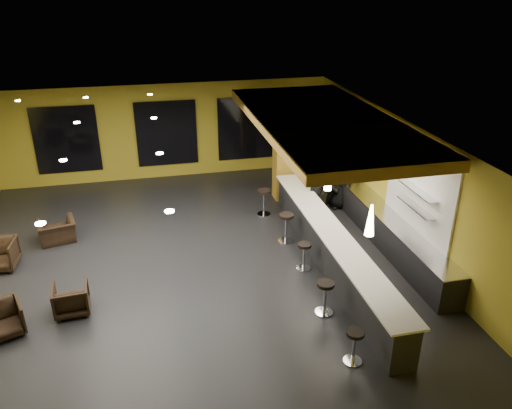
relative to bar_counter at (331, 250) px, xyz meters
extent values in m
cube|color=black|center=(-3.65, 1.00, -0.55)|extent=(12.00, 13.00, 0.10)
cube|color=black|center=(-3.65, 1.00, 3.05)|extent=(12.00, 13.00, 0.10)
cube|color=#A99625|center=(-3.65, 7.55, 1.25)|extent=(12.00, 0.10, 3.50)
cube|color=#A99625|center=(-3.65, -5.55, 1.25)|extent=(12.00, 0.10, 3.50)
cube|color=#A99625|center=(2.40, 1.00, 1.25)|extent=(0.10, 13.00, 3.50)
cube|color=olive|center=(0.35, 2.00, 2.86)|extent=(3.60, 8.00, 0.28)
cube|color=black|center=(-7.15, 7.44, 1.20)|extent=(2.20, 0.06, 2.40)
cube|color=black|center=(-3.65, 7.44, 1.20)|extent=(2.20, 0.06, 2.40)
cube|color=black|center=(-0.65, 7.44, 1.20)|extent=(2.20, 0.06, 2.40)
cube|color=white|center=(2.31, 0.00, 1.50)|extent=(0.06, 3.20, 2.40)
cube|color=black|center=(0.00, 0.00, 0.00)|extent=(0.60, 8.00, 1.00)
cube|color=silver|center=(0.00, 0.00, 0.52)|extent=(0.78, 8.10, 0.05)
cube|color=black|center=(2.00, 0.50, -0.07)|extent=(0.70, 6.00, 0.86)
cube|color=silver|center=(2.00, 0.50, 0.39)|extent=(0.72, 6.00, 0.03)
cube|color=silver|center=(2.17, -0.20, 1.10)|extent=(0.30, 1.50, 0.03)
cube|color=silver|center=(2.17, -0.20, 1.55)|extent=(0.30, 1.50, 0.03)
cube|color=#A57A25|center=(0.00, 4.60, 1.25)|extent=(0.60, 0.60, 3.50)
cone|color=white|center=(0.00, -2.00, 1.85)|extent=(0.20, 0.20, 0.70)
cone|color=white|center=(0.00, 0.50, 1.85)|extent=(0.20, 0.20, 0.70)
cone|color=white|center=(0.00, 3.00, 1.85)|extent=(0.20, 0.20, 0.70)
imported|color=black|center=(0.50, 2.64, 0.28)|extent=(0.63, 0.48, 1.56)
imported|color=black|center=(1.42, 3.27, 0.33)|extent=(0.82, 0.65, 1.66)
imported|color=black|center=(1.60, 3.44, 0.44)|extent=(0.95, 0.66, 1.87)
imported|color=black|center=(-7.74, -0.99, -0.14)|extent=(1.00, 1.01, 0.72)
imported|color=black|center=(-6.40, -0.50, -0.14)|extent=(0.82, 0.84, 0.71)
imported|color=black|center=(-7.15, 3.06, -0.17)|extent=(1.17, 1.07, 0.65)
cylinder|color=silver|center=(-0.82, -3.46, -0.49)|extent=(0.38, 0.38, 0.03)
cylinder|color=silver|center=(-0.82, -3.46, -0.15)|extent=(0.07, 0.07, 0.66)
cylinder|color=black|center=(-0.82, -3.46, 0.21)|extent=(0.36, 0.36, 0.08)
cylinder|color=silver|center=(-0.83, -1.84, -0.48)|extent=(0.41, 0.41, 0.03)
cylinder|color=silver|center=(-0.83, -1.84, -0.12)|extent=(0.07, 0.07, 0.72)
cylinder|color=black|center=(-0.83, -1.84, 0.27)|extent=(0.39, 0.39, 0.08)
cylinder|color=silver|center=(-0.70, 0.06, -0.49)|extent=(0.38, 0.38, 0.03)
cylinder|color=silver|center=(-0.70, 0.06, -0.15)|extent=(0.07, 0.07, 0.66)
cylinder|color=black|center=(-0.70, 0.06, 0.21)|extent=(0.36, 0.36, 0.08)
cylinder|color=silver|center=(-0.75, 1.58, -0.48)|extent=(0.44, 0.44, 0.03)
cylinder|color=silver|center=(-0.75, 1.58, -0.10)|extent=(0.08, 0.08, 0.76)
cylinder|color=black|center=(-0.75, 1.58, 0.32)|extent=(0.41, 0.41, 0.09)
cylinder|color=silver|center=(-0.95, 3.44, -0.48)|extent=(0.43, 0.43, 0.03)
cylinder|color=silver|center=(-0.95, 3.44, -0.10)|extent=(0.08, 0.08, 0.75)
cylinder|color=black|center=(-0.95, 3.44, 0.31)|extent=(0.41, 0.41, 0.09)
camera|label=1|loc=(-4.42, -10.53, 6.52)|focal=35.00mm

